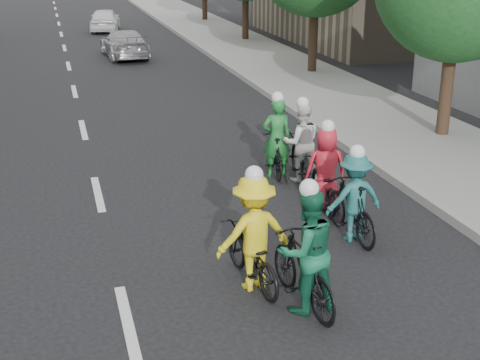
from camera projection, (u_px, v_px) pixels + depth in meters
name	position (u px, v px, depth m)	size (l,w,h in m)	color
ground	(128.00, 323.00, 8.91)	(120.00, 120.00, 0.00)	black
sidewalk_right	(356.00, 108.00, 19.98)	(4.00, 80.00, 0.15)	gray
curb_right	(295.00, 112.00, 19.48)	(0.18, 80.00, 0.18)	#999993
cyclist_0	(276.00, 147.00, 14.28)	(0.68, 1.54, 1.86)	black
cyclist_1	(305.00, 260.00, 9.05)	(0.93, 1.83, 1.91)	black
cyclist_2	(353.00, 203.00, 11.22)	(1.02, 1.74, 1.69)	black
cyclist_3	(253.00, 242.00, 9.65)	(1.19, 1.77, 1.88)	black
cyclist_4	(324.00, 178.00, 12.55)	(0.84, 1.78, 1.74)	black
cyclist_5	(300.00, 150.00, 14.06)	(0.92, 1.85, 1.80)	black
follow_car_lead	(124.00, 44.00, 28.73)	(1.66, 4.07, 1.18)	#A9A8AD
follow_car_trail	(105.00, 20.00, 37.02)	(1.50, 3.72, 1.27)	white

